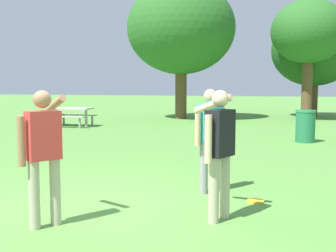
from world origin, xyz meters
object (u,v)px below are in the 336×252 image
(person_catcher, at_px, (210,133))
(trash_can_further_along, at_px, (51,114))
(picnic_table_far, at_px, (71,113))
(person_thrower, at_px, (43,148))
(person_bystander, at_px, (219,145))
(tree_tall_left, at_px, (181,29))
(frisbee, at_px, (255,201))
(tree_far_right, at_px, (314,51))
(trash_can_beside_table, at_px, (305,126))
(tree_broad_center, at_px, (309,33))

(person_catcher, bearing_deg, trash_can_further_along, 132.31)
(person_catcher, relative_size, picnic_table_far, 0.95)
(person_thrower, height_order, person_bystander, same)
(tree_tall_left, bearing_deg, frisbee, -71.96)
(person_catcher, relative_size, tree_far_right, 0.30)
(frisbee, bearing_deg, tree_far_right, 84.45)
(person_thrower, xyz_separation_m, trash_can_beside_table, (3.32, 8.77, -0.48))
(person_bystander, distance_m, tree_broad_center, 16.73)
(frisbee, xyz_separation_m, tree_broad_center, (1.32, 15.36, 4.18))
(person_thrower, relative_size, trash_can_further_along, 1.71)
(picnic_table_far, relative_size, tree_broad_center, 0.30)
(tree_broad_center, bearing_deg, tree_tall_left, -173.13)
(trash_can_beside_table, relative_size, tree_broad_center, 0.17)
(person_thrower, relative_size, picnic_table_far, 0.95)
(picnic_table_far, bearing_deg, tree_broad_center, 32.02)
(trash_can_further_along, relative_size, tree_tall_left, 0.14)
(tree_broad_center, height_order, tree_far_right, tree_broad_center)
(person_bystander, xyz_separation_m, frisbee, (0.40, 0.97, -0.95))
(picnic_table_far, distance_m, tree_tall_left, 7.31)
(person_catcher, bearing_deg, tree_tall_left, 105.75)
(picnic_table_far, height_order, trash_can_further_along, trash_can_further_along)
(person_thrower, height_order, tree_tall_left, tree_tall_left)
(frisbee, relative_size, tree_broad_center, 0.04)
(tree_far_right, bearing_deg, frisbee, -95.55)
(trash_can_beside_table, bearing_deg, person_catcher, -104.45)
(picnic_table_far, relative_size, trash_can_beside_table, 1.80)
(trash_can_beside_table, bearing_deg, person_bystander, -99.63)
(trash_can_further_along, bearing_deg, picnic_table_far, -12.21)
(person_bystander, distance_m, picnic_table_far, 12.98)
(person_catcher, distance_m, frisbee, 1.25)
(person_bystander, height_order, tree_tall_left, tree_tall_left)
(person_thrower, height_order, picnic_table_far, person_thrower)
(person_thrower, distance_m, person_bystander, 2.13)
(person_bystander, xyz_separation_m, tree_far_right, (2.11, 18.56, 2.53))
(picnic_table_far, distance_m, trash_can_beside_table, 9.40)
(picnic_table_far, height_order, tree_far_right, tree_far_right)
(trash_can_beside_table, xyz_separation_m, tree_far_right, (0.76, 10.60, 3.01))
(person_bystander, height_order, trash_can_further_along, person_bystander)
(person_thrower, xyz_separation_m, trash_can_further_along, (-6.85, 11.46, -0.48))
(person_bystander, height_order, tree_broad_center, tree_broad_center)
(frisbee, height_order, tree_broad_center, tree_broad_center)
(picnic_table_far, distance_m, tree_broad_center, 11.71)
(trash_can_beside_table, relative_size, trash_can_further_along, 1.00)
(person_thrower, relative_size, tree_broad_center, 0.28)
(person_thrower, xyz_separation_m, person_catcher, (1.62, 2.16, -0.02))
(frisbee, distance_m, trash_can_beside_table, 7.07)
(frisbee, height_order, trash_can_beside_table, trash_can_beside_table)
(frisbee, xyz_separation_m, trash_can_beside_table, (0.95, 6.99, 0.47))
(tree_tall_left, bearing_deg, tree_far_right, 24.63)
(trash_can_beside_table, bearing_deg, tree_tall_left, 126.84)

